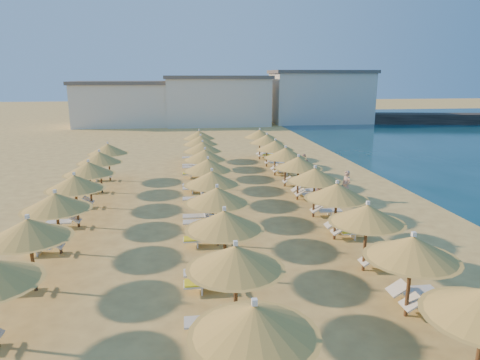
{
  "coord_description": "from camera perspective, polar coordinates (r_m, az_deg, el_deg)",
  "views": [
    {
      "loc": [
        -4.51,
        -20.36,
        7.34
      ],
      "look_at": [
        -1.25,
        4.0,
        1.3
      ],
      "focal_mm": 32.0,
      "sensor_mm": 36.0,
      "label": 1
    }
  ],
  "objects": [
    {
      "name": "parasol_row_inland",
      "position": [
        22.2,
        -21.16,
        -0.4
      ],
      "size": [
        2.89,
        22.38,
        2.79
      ],
      "color": "brown",
      "rests_on": "ground"
    },
    {
      "name": "hotel_blocks",
      "position": [
        66.25,
        -1.22,
        10.65
      ],
      "size": [
        45.2,
        9.62,
        8.1
      ],
      "color": "beige",
      "rests_on": "ground"
    },
    {
      "name": "parasol_row_west",
      "position": [
        21.61,
        -3.76,
        0.15
      ],
      "size": [
        2.89,
        35.38,
        2.79
      ],
      "color": "brown",
      "rests_on": "ground"
    },
    {
      "name": "parasol_row_east",
      "position": [
        22.59,
        9.95,
        0.57
      ],
      "size": [
        2.89,
        35.38,
        2.79
      ],
      "color": "brown",
      "rests_on": "ground"
    },
    {
      "name": "beachgoer_b",
      "position": [
        26.41,
        10.34,
        -0.72
      ],
      "size": [
        0.83,
        0.94,
        1.63
      ],
      "primitive_type": "imported",
      "rotation": [
        0.0,
        0.0,
        -1.27
      ],
      "color": "tan",
      "rests_on": "ground"
    },
    {
      "name": "beachgoer_c",
      "position": [
        31.46,
        8.46,
        1.86
      ],
      "size": [
        1.16,
        0.81,
        1.82
      ],
      "primitive_type": "imported",
      "rotation": [
        0.0,
        0.0,
        -0.38
      ],
      "color": "tan",
      "rests_on": "ground"
    },
    {
      "name": "beachgoer_a",
      "position": [
        26.38,
        13.97,
        -0.72
      ],
      "size": [
        0.65,
        0.78,
        1.82
      ],
      "primitive_type": "imported",
      "rotation": [
        0.0,
        0.0,
        -1.18
      ],
      "color": "tan",
      "rests_on": "ground"
    },
    {
      "name": "ground",
      "position": [
        22.11,
        4.62,
        -5.63
      ],
      "size": [
        220.0,
        220.0,
        0.0
      ],
      "primitive_type": "plane",
      "color": "#E5C164",
      "rests_on": "ground"
    },
    {
      "name": "loungers",
      "position": [
        22.17,
        -1.14,
        -4.59
      ],
      "size": [
        15.07,
        34.0,
        0.66
      ],
      "color": "silver",
      "rests_on": "ground"
    },
    {
      "name": "jetty",
      "position": [
        72.66,
        21.28,
        7.67
      ],
      "size": [
        30.23,
        9.37,
        1.5
      ],
      "primitive_type": "cube",
      "rotation": [
        0.0,
        0.0,
        -0.18
      ],
      "color": "black",
      "rests_on": "ground"
    }
  ]
}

